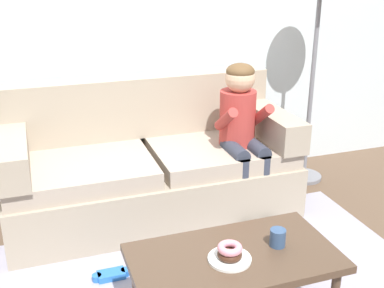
{
  "coord_description": "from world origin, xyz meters",
  "views": [
    {
      "loc": [
        -0.77,
        -2.31,
        1.78
      ],
      "look_at": [
        0.19,
        0.45,
        0.65
      ],
      "focal_mm": 45.15,
      "sensor_mm": 36.0,
      "label": 1
    }
  ],
  "objects_px": {
    "coffee_table": "(234,262)",
    "donut": "(230,254)",
    "mug": "(278,238)",
    "toy_controller": "(111,276)",
    "person_child": "(242,125)",
    "couch": "(150,167)"
  },
  "relations": [
    {
      "from": "couch",
      "to": "mug",
      "type": "relative_size",
      "value": 22.68
    },
    {
      "from": "coffee_table",
      "to": "toy_controller",
      "type": "bearing_deg",
      "value": 131.83
    },
    {
      "from": "person_child",
      "to": "toy_controller",
      "type": "bearing_deg",
      "value": -152.78
    },
    {
      "from": "mug",
      "to": "donut",
      "type": "bearing_deg",
      "value": -171.98
    },
    {
      "from": "couch",
      "to": "person_child",
      "type": "xyz_separation_m",
      "value": [
        0.63,
        -0.21,
        0.33
      ]
    },
    {
      "from": "person_child",
      "to": "mug",
      "type": "distance_m",
      "value": 1.19
    },
    {
      "from": "toy_controller",
      "to": "donut",
      "type": "bearing_deg",
      "value": -40.18
    },
    {
      "from": "couch",
      "to": "mug",
      "type": "bearing_deg",
      "value": -76.51
    },
    {
      "from": "person_child",
      "to": "donut",
      "type": "height_order",
      "value": "person_child"
    },
    {
      "from": "mug",
      "to": "toy_controller",
      "type": "height_order",
      "value": "mug"
    },
    {
      "from": "coffee_table",
      "to": "person_child",
      "type": "bearing_deg",
      "value": 64.19
    },
    {
      "from": "person_child",
      "to": "toy_controller",
      "type": "relative_size",
      "value": 4.87
    },
    {
      "from": "donut",
      "to": "mug",
      "type": "bearing_deg",
      "value": 8.02
    },
    {
      "from": "mug",
      "to": "toy_controller",
      "type": "distance_m",
      "value": 1.05
    },
    {
      "from": "coffee_table",
      "to": "donut",
      "type": "xyz_separation_m",
      "value": [
        -0.04,
        -0.04,
        0.08
      ]
    },
    {
      "from": "person_child",
      "to": "donut",
      "type": "xyz_separation_m",
      "value": [
        -0.59,
        -1.17,
        -0.21
      ]
    },
    {
      "from": "person_child",
      "to": "donut",
      "type": "relative_size",
      "value": 9.18
    },
    {
      "from": "coffee_table",
      "to": "person_child",
      "type": "distance_m",
      "value": 1.29
    },
    {
      "from": "donut",
      "to": "toy_controller",
      "type": "distance_m",
      "value": 0.9
    },
    {
      "from": "toy_controller",
      "to": "person_child",
      "type": "bearing_deg",
      "value": 39.12
    },
    {
      "from": "coffee_table",
      "to": "mug",
      "type": "xyz_separation_m",
      "value": [
        0.24,
        0.0,
        0.09
      ]
    },
    {
      "from": "donut",
      "to": "coffee_table",
      "type": "bearing_deg",
      "value": 41.31
    }
  ]
}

